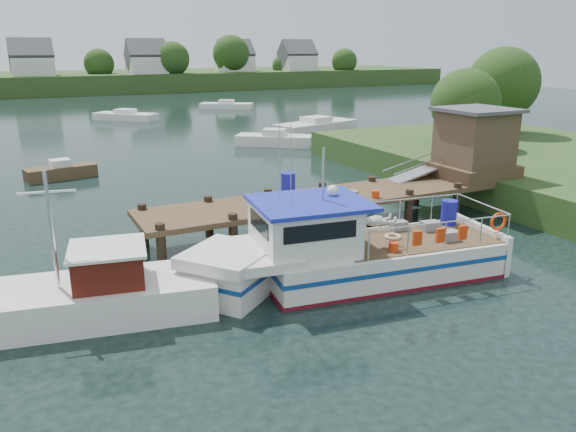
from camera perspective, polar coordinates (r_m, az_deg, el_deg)
name	(u,v)px	position (r m, az deg, el deg)	size (l,w,h in m)	color
ground_plane	(294,235)	(21.90, 0.59, -1.91)	(160.00, 160.00, 0.00)	black
far_shore	(66,79)	(101.40, -21.66, 12.85)	(140.00, 42.55, 9.22)	#2F4A1E
dock	(429,163)	(24.88, 14.14, 5.21)	(16.60, 3.00, 4.78)	#4B3823
lobster_boat	(343,253)	(17.42, 5.61, -3.80)	(10.51, 4.17, 5.05)	silver
work_boat	(77,297)	(16.07, -20.61, -7.69)	(7.85, 3.51, 4.10)	silver
moored_rowboat	(61,171)	(33.70, -22.08, 4.22)	(3.88, 1.94, 1.08)	#4B3823
moored_far	(227,105)	(68.28, -6.27, 11.11)	(6.29, 5.09, 1.04)	silver
moored_b	(274,140)	(41.93, -1.39, 7.78)	(5.63, 4.88, 1.24)	silver
moored_c	(316,126)	(49.50, 2.85, 9.15)	(8.34, 4.83, 1.25)	silver
moored_d	(126,116)	(59.43, -16.17, 9.74)	(6.09, 6.09, 1.09)	silver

